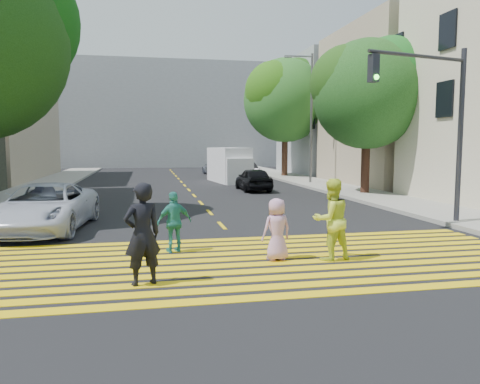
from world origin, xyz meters
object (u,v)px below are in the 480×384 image
object	(u,v)px
traffic_signal	(437,111)
pedestrian_woman	(331,219)
pedestrian_man	(142,234)
dark_car_near	(254,179)
pedestrian_child	(277,229)
white_sedan	(45,207)
white_van	(230,166)
dark_car_parked	(246,171)
tree_right_near	(369,88)
pedestrian_extra	(174,222)
silver_car	(216,168)
tree_right_far	(286,96)

from	to	relation	value
traffic_signal	pedestrian_woman	bearing A→B (deg)	-158.55
pedestrian_man	traffic_signal	size ratio (longest dim) A/B	0.34
dark_car_near	pedestrian_woman	bearing A→B (deg)	83.12
pedestrian_child	white_sedan	bearing A→B (deg)	-52.79
pedestrian_man	dark_car_near	distance (m)	18.00
white_van	dark_car_parked	bearing A→B (deg)	45.39
tree_right_near	white_van	distance (m)	11.81
pedestrian_man	white_sedan	world-z (taller)	pedestrian_man
pedestrian_woman	dark_car_near	size ratio (longest dim) A/B	0.48
pedestrian_woman	dark_car_parked	distance (m)	24.18
dark_car_near	pedestrian_man	bearing A→B (deg)	70.18
tree_right_near	white_sedan	distance (m)	16.59
dark_car_parked	white_van	distance (m)	2.62
white_sedan	pedestrian_woman	bearing A→B (deg)	-30.02
pedestrian_extra	silver_car	size ratio (longest dim) A/B	0.36
white_sedan	white_van	bearing A→B (deg)	68.25
pedestrian_extra	dark_car_near	size ratio (longest dim) A/B	0.39
pedestrian_child	dark_car_near	size ratio (longest dim) A/B	0.37
tree_right_far	white_van	bearing A→B (deg)	-142.92
pedestrian_woman	white_sedan	world-z (taller)	pedestrian_woman
tree_right_far	white_van	world-z (taller)	tree_right_far
pedestrian_child	silver_car	distance (m)	30.01
pedestrian_child	traffic_signal	bearing A→B (deg)	-165.79
pedestrian_extra	white_sedan	bearing A→B (deg)	-61.66
pedestrian_woman	pedestrian_man	bearing A→B (deg)	4.81
pedestrian_woman	tree_right_far	bearing A→B (deg)	-114.69
silver_car	white_van	world-z (taller)	white_van
tree_right_far	pedestrian_extra	bearing A→B (deg)	-112.65
tree_right_far	dark_car_near	size ratio (longest dim) A/B	2.46
pedestrian_child	dark_car_parked	size ratio (longest dim) A/B	0.37
pedestrian_extra	dark_car_parked	size ratio (longest dim) A/B	0.38
tree_right_far	dark_car_near	bearing A→B (deg)	-116.03
tree_right_far	dark_car_parked	bearing A→B (deg)	-152.55
pedestrian_woman	traffic_signal	distance (m)	6.39
silver_car	white_van	distance (m)	8.14
white_sedan	silver_car	xyz separation A→B (m)	(8.93, 24.91, -0.11)
pedestrian_extra	white_sedan	world-z (taller)	pedestrian_extra
white_sedan	traffic_signal	world-z (taller)	traffic_signal
tree_right_near	pedestrian_woman	size ratio (longest dim) A/B	4.31
tree_right_far	white_sedan	size ratio (longest dim) A/B	1.83
pedestrian_man	pedestrian_woman	size ratio (longest dim) A/B	1.04
white_sedan	dark_car_near	distance (m)	13.98
tree_right_near	white_sedan	world-z (taller)	tree_right_near
tree_right_near	white_van	xyz separation A→B (m)	(-5.44, 9.56, -4.30)
tree_right_near	pedestrian_woman	bearing A→B (deg)	-119.51
tree_right_near	pedestrian_woman	xyz separation A→B (m)	(-7.01, -12.38, -4.50)
pedestrian_child	white_van	xyz separation A→B (m)	(2.79, 21.74, 0.41)
pedestrian_woman	pedestrian_extra	xyz separation A→B (m)	(-3.45, 1.46, -0.19)
pedestrian_extra	traffic_signal	distance (m)	8.90
pedestrian_man	white_van	distance (m)	23.76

